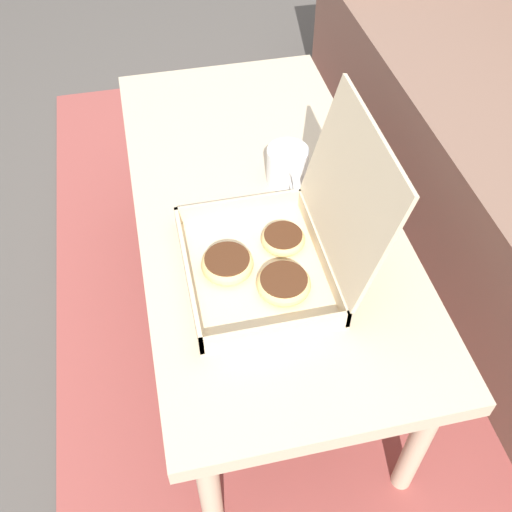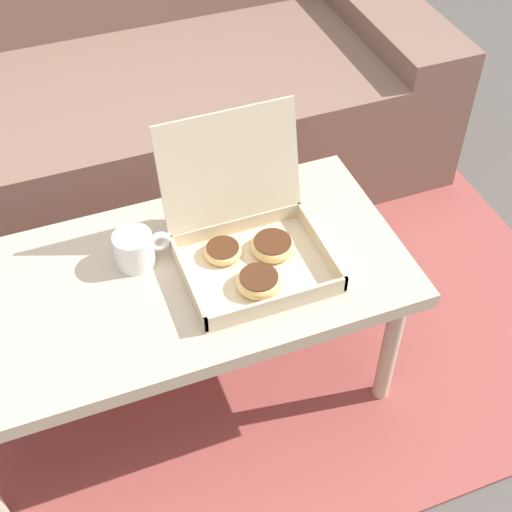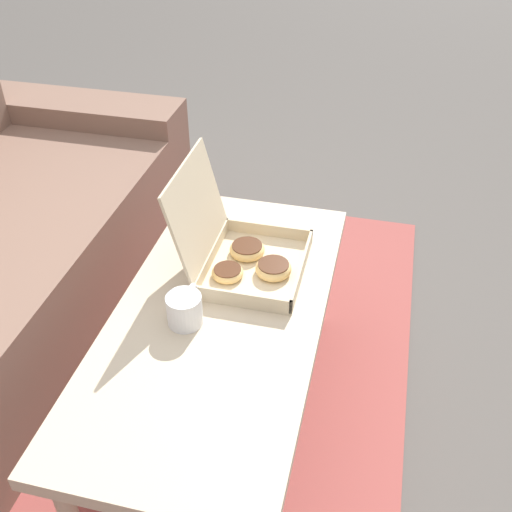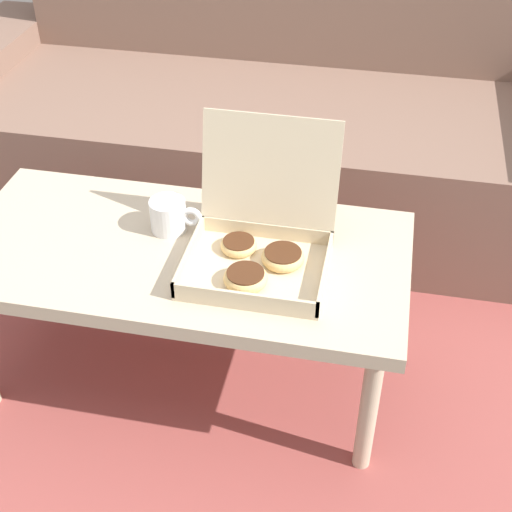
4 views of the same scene
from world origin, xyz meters
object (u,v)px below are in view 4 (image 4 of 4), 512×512
(coffee_table, at_px, (182,263))
(pastry_box, at_px, (260,242))
(couch, at_px, (259,119))
(coffee_mug, at_px, (170,215))

(coffee_table, relative_size, pastry_box, 3.30)
(couch, bearing_deg, pastry_box, -78.47)
(couch, distance_m, coffee_table, 0.99)
(couch, relative_size, pastry_box, 6.80)
(coffee_table, distance_m, coffee_mug, 0.12)
(coffee_mug, bearing_deg, coffee_table, -56.43)
(pastry_box, distance_m, coffee_mug, 0.26)
(couch, bearing_deg, coffee_mug, -93.02)
(coffee_table, bearing_deg, coffee_mug, 123.57)
(couch, height_order, coffee_table, couch)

